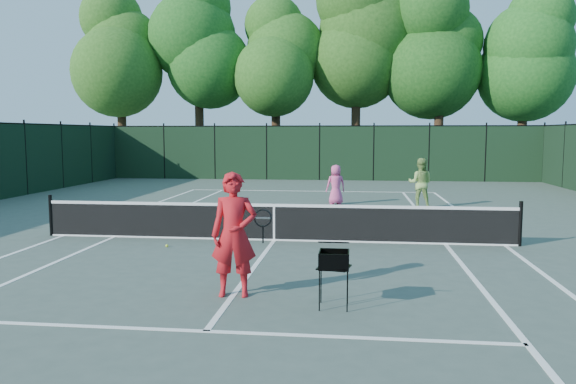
# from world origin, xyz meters

# --- Properties ---
(ground) EXTENTS (90.00, 90.00, 0.00)m
(ground) POSITION_xyz_m (0.00, 0.00, 0.00)
(ground) COLOR #425046
(ground) RESTS_ON ground
(sideline_doubles_left) EXTENTS (0.10, 23.77, 0.01)m
(sideline_doubles_left) POSITION_xyz_m (-5.49, 0.00, 0.00)
(sideline_doubles_left) COLOR white
(sideline_doubles_left) RESTS_ON ground
(sideline_doubles_right) EXTENTS (0.10, 23.77, 0.01)m
(sideline_doubles_right) POSITION_xyz_m (5.49, 0.00, 0.00)
(sideline_doubles_right) COLOR white
(sideline_doubles_right) RESTS_ON ground
(sideline_singles_left) EXTENTS (0.10, 23.77, 0.01)m
(sideline_singles_left) POSITION_xyz_m (-4.12, 0.00, 0.00)
(sideline_singles_left) COLOR white
(sideline_singles_left) RESTS_ON ground
(sideline_singles_right) EXTENTS (0.10, 23.77, 0.01)m
(sideline_singles_right) POSITION_xyz_m (4.12, 0.00, 0.00)
(sideline_singles_right) COLOR white
(sideline_singles_right) RESTS_ON ground
(baseline_far) EXTENTS (10.97, 0.10, 0.01)m
(baseline_far) POSITION_xyz_m (0.00, 11.88, 0.00)
(baseline_far) COLOR white
(baseline_far) RESTS_ON ground
(service_line_near) EXTENTS (8.23, 0.10, 0.01)m
(service_line_near) POSITION_xyz_m (0.00, -6.40, 0.00)
(service_line_near) COLOR white
(service_line_near) RESTS_ON ground
(service_line_far) EXTENTS (8.23, 0.10, 0.01)m
(service_line_far) POSITION_xyz_m (0.00, 6.40, 0.00)
(service_line_far) COLOR white
(service_line_far) RESTS_ON ground
(center_service_line) EXTENTS (0.10, 12.80, 0.01)m
(center_service_line) POSITION_xyz_m (0.00, 0.00, 0.00)
(center_service_line) COLOR white
(center_service_line) RESTS_ON ground
(tennis_net) EXTENTS (11.69, 0.09, 1.06)m
(tennis_net) POSITION_xyz_m (0.00, 0.00, 0.48)
(tennis_net) COLOR black
(tennis_net) RESTS_ON ground
(fence_far) EXTENTS (24.00, 0.05, 3.00)m
(fence_far) POSITION_xyz_m (0.00, 18.00, 1.50)
(fence_far) COLOR black
(fence_far) RESTS_ON ground
(tree_0) EXTENTS (6.40, 6.40, 13.14)m
(tree_0) POSITION_xyz_m (-13.00, 21.50, 8.16)
(tree_0) COLOR black
(tree_0) RESTS_ON ground
(tree_1) EXTENTS (6.80, 6.80, 13.98)m
(tree_1) POSITION_xyz_m (-8.00, 22.00, 8.69)
(tree_1) COLOR black
(tree_1) RESTS_ON ground
(tree_2) EXTENTS (6.00, 6.00, 12.40)m
(tree_2) POSITION_xyz_m (-3.00, 21.80, 7.73)
(tree_2) COLOR black
(tree_2) RESTS_ON ground
(tree_3) EXTENTS (7.00, 7.00, 14.45)m
(tree_3) POSITION_xyz_m (2.00, 22.30, 9.01)
(tree_3) COLOR black
(tree_3) RESTS_ON ground
(tree_4) EXTENTS (6.20, 6.20, 12.97)m
(tree_4) POSITION_xyz_m (7.00, 21.60, 8.14)
(tree_4) COLOR black
(tree_4) RESTS_ON ground
(tree_5) EXTENTS (5.80, 5.80, 12.23)m
(tree_5) POSITION_xyz_m (12.00, 22.10, 7.71)
(tree_5) COLOR black
(tree_5) RESTS_ON ground
(coach) EXTENTS (0.95, 0.74, 2.01)m
(coach) POSITION_xyz_m (0.03, -4.72, 1.01)
(coach) COLOR red
(coach) RESTS_ON ground
(player_pink) EXTENTS (0.84, 0.69, 1.47)m
(player_pink) POSITION_xyz_m (1.27, 7.22, 0.74)
(player_pink) COLOR #D84C88
(player_pink) RESTS_ON ground
(player_green) EXTENTS (0.97, 0.82, 1.75)m
(player_green) POSITION_xyz_m (4.27, 6.68, 0.88)
(player_green) COLOR #87AD56
(player_green) RESTS_ON ground
(ball_hopper) EXTENTS (0.54, 0.54, 0.86)m
(ball_hopper) POSITION_xyz_m (1.65, -5.15, 0.72)
(ball_hopper) COLOR black
(ball_hopper) RESTS_ON ground
(loose_ball_midcourt) EXTENTS (0.07, 0.07, 0.07)m
(loose_ball_midcourt) POSITION_xyz_m (-2.35, -1.09, 0.03)
(loose_ball_midcourt) COLOR #D5EC30
(loose_ball_midcourt) RESTS_ON ground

